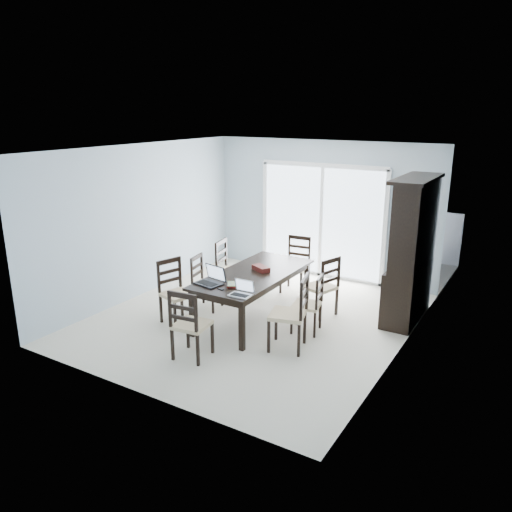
# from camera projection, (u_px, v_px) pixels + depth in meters

# --- Properties ---
(floor) EXTENTS (5.00, 5.00, 0.00)m
(floor) POSITION_uv_depth(u_px,v_px,m) (254.00, 318.00, 7.80)
(floor) COLOR beige
(floor) RESTS_ON ground
(ceiling) EXTENTS (5.00, 5.00, 0.00)m
(ceiling) POSITION_uv_depth(u_px,v_px,m) (254.00, 149.00, 7.06)
(ceiling) COLOR white
(ceiling) RESTS_ON back_wall
(back_wall) EXTENTS (4.50, 0.02, 2.60)m
(back_wall) POSITION_uv_depth(u_px,v_px,m) (322.00, 210.00, 9.48)
(back_wall) COLOR #9FB1BE
(back_wall) RESTS_ON floor
(wall_left) EXTENTS (0.02, 5.00, 2.60)m
(wall_left) POSITION_uv_depth(u_px,v_px,m) (142.00, 221.00, 8.55)
(wall_left) COLOR #9FB1BE
(wall_left) RESTS_ON floor
(wall_right) EXTENTS (0.02, 5.00, 2.60)m
(wall_right) POSITION_uv_depth(u_px,v_px,m) (405.00, 261.00, 6.32)
(wall_right) COLOR #9FB1BE
(wall_right) RESTS_ON floor
(balcony) EXTENTS (4.50, 2.00, 0.10)m
(balcony) POSITION_uv_depth(u_px,v_px,m) (339.00, 264.00, 10.69)
(balcony) COLOR gray
(balcony) RESTS_ON ground
(railing) EXTENTS (4.50, 0.06, 1.10)m
(railing) POSITION_uv_depth(u_px,v_px,m) (357.00, 227.00, 11.34)
(railing) COLOR #99999E
(railing) RESTS_ON balcony
(dining_table) EXTENTS (1.00, 2.20, 0.75)m
(dining_table) POSITION_uv_depth(u_px,v_px,m) (254.00, 277.00, 7.61)
(dining_table) COLOR black
(dining_table) RESTS_ON floor
(china_hutch) EXTENTS (0.50, 1.38, 2.20)m
(china_hutch) POSITION_uv_depth(u_px,v_px,m) (411.00, 252.00, 7.52)
(china_hutch) COLOR black
(china_hutch) RESTS_ON floor
(sliding_door) EXTENTS (2.52, 0.05, 2.18)m
(sliding_door) POSITION_uv_depth(u_px,v_px,m) (321.00, 221.00, 9.52)
(sliding_door) COLOR silver
(sliding_door) RESTS_ON floor
(chair_left_near) EXTENTS (0.54, 0.53, 1.13)m
(chair_left_near) POSITION_uv_depth(u_px,v_px,m) (174.00, 284.00, 7.54)
(chair_left_near) COLOR black
(chair_left_near) RESTS_ON floor
(chair_left_mid) EXTENTS (0.45, 0.45, 1.02)m
(chair_left_mid) POSITION_uv_depth(u_px,v_px,m) (203.00, 276.00, 8.08)
(chair_left_mid) COLOR black
(chair_left_mid) RESTS_ON floor
(chair_left_far) EXTENTS (0.52, 0.51, 1.16)m
(chair_left_far) POSITION_uv_depth(u_px,v_px,m) (227.00, 263.00, 8.53)
(chair_left_far) COLOR black
(chair_left_far) RESTS_ON floor
(chair_right_near) EXTENTS (0.57, 0.56, 1.21)m
(chair_right_near) POSITION_uv_depth(u_px,v_px,m) (295.00, 305.00, 6.63)
(chair_right_near) COLOR black
(chair_right_near) RESTS_ON floor
(chair_right_mid) EXTENTS (0.45, 0.45, 1.01)m
(chair_right_mid) POSITION_uv_depth(u_px,v_px,m) (313.00, 298.00, 7.17)
(chair_right_mid) COLOR black
(chair_right_mid) RESTS_ON floor
(chair_right_far) EXTENTS (0.54, 0.53, 1.13)m
(chair_right_far) POSITION_uv_depth(u_px,v_px,m) (325.00, 280.00, 7.71)
(chair_right_far) COLOR black
(chair_right_far) RESTS_ON floor
(chair_end_near) EXTENTS (0.47, 0.48, 1.12)m
(chair_end_near) POSITION_uv_depth(u_px,v_px,m) (188.00, 318.00, 6.35)
(chair_end_near) COLOR black
(chair_end_near) RESTS_ON floor
(chair_end_far) EXTENTS (0.47, 0.48, 1.13)m
(chair_end_far) POSITION_uv_depth(u_px,v_px,m) (297.00, 258.00, 8.87)
(chair_end_far) COLOR black
(chair_end_far) RESTS_ON floor
(laptop_dark) EXTENTS (0.41, 0.32, 0.26)m
(laptop_dark) POSITION_uv_depth(u_px,v_px,m) (208.00, 280.00, 7.07)
(laptop_dark) COLOR black
(laptop_dark) RESTS_ON dining_table
(laptop_silver) EXTENTS (0.30, 0.22, 0.20)m
(laptop_silver) POSITION_uv_depth(u_px,v_px,m) (240.00, 292.00, 6.64)
(laptop_silver) COLOR #B6B6B8
(laptop_silver) RESTS_ON dining_table
(book_stack) EXTENTS (0.33, 0.31, 0.04)m
(book_stack) POSITION_uv_depth(u_px,v_px,m) (237.00, 285.00, 7.01)
(book_stack) COLOR maroon
(book_stack) RESTS_ON dining_table
(cell_phone) EXTENTS (0.10, 0.07, 0.01)m
(cell_phone) POSITION_uv_depth(u_px,v_px,m) (221.00, 289.00, 6.89)
(cell_phone) COLOR black
(cell_phone) RESTS_ON dining_table
(game_box) EXTENTS (0.33, 0.26, 0.07)m
(game_box) POSITION_uv_depth(u_px,v_px,m) (261.00, 268.00, 7.67)
(game_box) COLOR #460E11
(game_box) RESTS_ON dining_table
(hot_tub) EXTENTS (1.85, 1.65, 0.95)m
(hot_tub) POSITION_uv_depth(u_px,v_px,m) (316.00, 239.00, 10.64)
(hot_tub) COLOR brown
(hot_tub) RESTS_ON balcony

